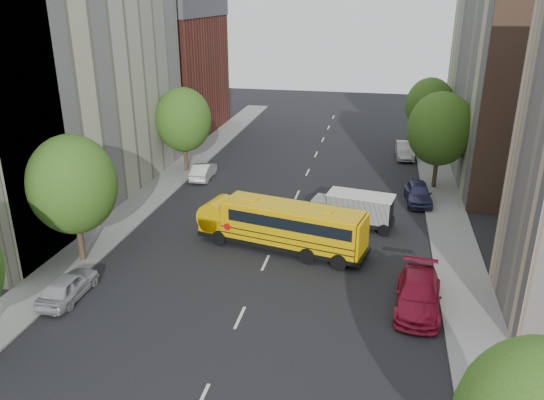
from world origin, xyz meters
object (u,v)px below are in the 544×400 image
(street_tree_4, at_px, (440,129))
(safari_truck, at_px, (354,209))
(school_bus, at_px, (280,223))
(parked_car_1, at_px, (203,171))
(street_tree_1, at_px, (73,185))
(street_tree_5, at_px, (430,105))
(parked_car_4, at_px, (418,193))
(parked_car_3, at_px, (418,294))
(parked_car_5, at_px, (405,150))
(street_tree_2, at_px, (183,120))
(parked_car_0, at_px, (68,286))

(street_tree_4, xyz_separation_m, safari_truck, (-6.14, -9.22, -3.80))
(school_bus, relative_size, parked_car_1, 2.68)
(street_tree_1, relative_size, school_bus, 0.70)
(street_tree_1, height_order, street_tree_5, street_tree_1)
(parked_car_4, bearing_deg, safari_truck, -134.27)
(parked_car_3, bearing_deg, parked_car_4, 91.42)
(school_bus, bearing_deg, parked_car_5, 82.16)
(street_tree_5, distance_m, school_bus, 28.05)
(street_tree_2, bearing_deg, parked_car_0, -86.04)
(street_tree_5, xyz_separation_m, parked_car_4, (-1.47, -15.73, -3.92))
(safari_truck, bearing_deg, parked_car_4, 59.70)
(street_tree_2, height_order, street_tree_5, street_tree_2)
(school_bus, distance_m, parked_car_3, 9.93)
(street_tree_4, xyz_separation_m, parked_car_5, (-2.20, 8.64, -4.30))
(parked_car_4, bearing_deg, school_bus, -135.69)
(street_tree_2, distance_m, school_bus, 18.25)
(school_bus, relative_size, parked_car_4, 2.44)
(street_tree_2, relative_size, parked_car_4, 1.67)
(street_tree_4, distance_m, parked_car_3, 19.79)
(street_tree_5, distance_m, parked_car_0, 39.92)
(street_tree_1, height_order, parked_car_1, street_tree_1)
(street_tree_1, relative_size, parked_car_5, 1.68)
(school_bus, xyz_separation_m, parked_car_3, (8.31, -5.36, -0.93))
(street_tree_2, xyz_separation_m, parked_car_4, (20.53, -3.73, -4.04))
(street_tree_1, bearing_deg, street_tree_2, 90.00)
(parked_car_1, relative_size, parked_car_5, 0.89)
(parked_car_0, distance_m, parked_car_3, 18.49)
(parked_car_0, relative_size, parked_car_5, 0.89)
(street_tree_1, distance_m, street_tree_4, 28.43)
(street_tree_1, height_order, safari_truck, street_tree_1)
(street_tree_2, relative_size, safari_truck, 1.31)
(parked_car_5, bearing_deg, school_bus, -112.82)
(parked_car_5, bearing_deg, street_tree_1, -129.15)
(safari_truck, distance_m, parked_car_1, 15.65)
(parked_car_0, bearing_deg, parked_car_3, -171.76)
(street_tree_5, height_order, parked_car_5, street_tree_5)
(street_tree_2, bearing_deg, parked_car_4, -10.30)
(street_tree_4, distance_m, parked_car_1, 20.34)
(safari_truck, bearing_deg, parked_car_1, 160.89)
(street_tree_4, height_order, school_bus, street_tree_4)
(parked_car_3, bearing_deg, street_tree_5, 90.08)
(street_tree_4, relative_size, safari_truck, 1.38)
(street_tree_1, distance_m, parked_car_5, 33.45)
(parked_car_5, bearing_deg, parked_car_4, -89.15)
(street_tree_4, distance_m, parked_car_0, 30.40)
(street_tree_1, xyz_separation_m, parked_car_3, (19.80, -1.20, -4.15))
(safari_truck, bearing_deg, parked_car_3, -58.33)
(street_tree_5, height_order, parked_car_0, street_tree_5)
(street_tree_4, distance_m, safari_truck, 11.72)
(parked_car_0, bearing_deg, parked_car_4, -136.66)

